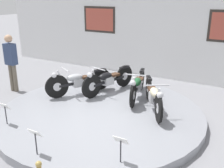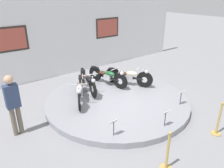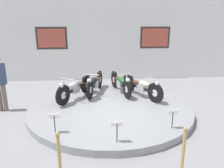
% 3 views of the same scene
% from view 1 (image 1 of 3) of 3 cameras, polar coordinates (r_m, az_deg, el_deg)
% --- Properties ---
extents(ground_plane, '(60.00, 60.00, 0.00)m').
position_cam_1_polar(ground_plane, '(6.70, -2.48, -7.10)').
color(ground_plane, gray).
extents(display_platform, '(5.10, 5.10, 0.19)m').
position_cam_1_polar(display_platform, '(6.66, -2.49, -6.37)').
color(display_platform, gray).
rests_on(display_platform, ground_plane).
extents(back_wall, '(14.00, 0.22, 3.61)m').
position_cam_1_polar(back_wall, '(9.65, 10.05, 11.99)').
color(back_wall, white).
rests_on(back_wall, ground_plane).
extents(motorcycle_silver, '(1.08, 1.76, 0.81)m').
position_cam_1_polar(motorcycle_silver, '(7.57, -7.37, 0.68)').
color(motorcycle_silver, black).
rests_on(motorcycle_silver, display_platform).
extents(motorcycle_black, '(0.67, 1.97, 0.81)m').
position_cam_1_polar(motorcycle_black, '(7.65, -0.89, 1.05)').
color(motorcycle_black, black).
rests_on(motorcycle_black, display_platform).
extents(motorcycle_green, '(0.63, 1.95, 0.80)m').
position_cam_1_polar(motorcycle_green, '(7.24, 5.58, -0.16)').
color(motorcycle_green, black).
rests_on(motorcycle_green, display_platform).
extents(motorcycle_cream, '(1.09, 1.75, 0.81)m').
position_cam_1_polar(motorcycle_cream, '(6.53, 9.04, -2.45)').
color(motorcycle_cream, black).
rests_on(motorcycle_cream, display_platform).
extents(info_placard_front_left, '(0.26, 0.11, 0.51)m').
position_cam_1_polar(info_placard_front_left, '(6.24, -22.26, -5.03)').
color(info_placard_front_left, '#333338').
rests_on(info_placard_front_left, display_platform).
extents(info_placard_front_centre, '(0.26, 0.11, 0.51)m').
position_cam_1_polar(info_placard_front_centre, '(4.93, -16.36, -10.86)').
color(info_placard_front_centre, '#333338').
rests_on(info_placard_front_centre, display_platform).
extents(info_placard_front_right, '(0.26, 0.11, 0.51)m').
position_cam_1_polar(info_placard_front_right, '(4.54, 1.91, -12.83)').
color(info_placard_front_right, '#333338').
rests_on(info_placard_front_right, display_platform).
extents(visitor_standing, '(0.36, 0.24, 1.79)m').
position_cam_1_polar(visitor_standing, '(8.69, -21.13, 4.98)').
color(visitor_standing, '#6B6051').
rests_on(visitor_standing, ground_plane).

